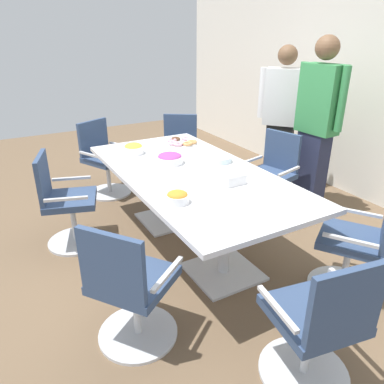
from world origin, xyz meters
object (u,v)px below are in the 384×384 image
at_px(snack_bowl_candy_mix, 170,158).
at_px(plate_stack, 220,159).
at_px(office_chair_6, 130,291).
at_px(snack_bowl_chips_yellow, 133,149).
at_px(office_chair_4, 104,162).
at_px(napkin_pile, 231,178).
at_px(person_standing_1, 317,124).
at_px(office_chair_3, 179,155).
at_px(office_chair_1, 358,247).
at_px(office_chair_2, 271,179).
at_px(snack_bowl_chips_orange, 177,197).
at_px(office_chair_0, 318,329).
at_px(donut_platter, 182,142).
at_px(conference_table, 192,185).
at_px(office_chair_5, 65,205).
at_px(person_standing_0, 282,118).

relative_size(snack_bowl_candy_mix, plate_stack, 1.12).
distance_m(office_chair_6, snack_bowl_chips_yellow, 1.81).
bearing_deg(office_chair_4, napkin_pile, 78.56).
relative_size(office_chair_6, napkin_pile, 4.84).
bearing_deg(napkin_pile, person_standing_1, 107.12).
bearing_deg(office_chair_3, snack_bowl_chips_yellow, 71.19).
xyz_separation_m(office_chair_1, office_chair_2, (-1.40, 0.34, 0.00)).
xyz_separation_m(snack_bowl_chips_yellow, snack_bowl_chips_orange, (1.26, -0.14, -0.01)).
bearing_deg(napkin_pile, office_chair_0, -13.08).
height_order(snack_bowl_chips_yellow, plate_stack, snack_bowl_chips_yellow).
height_order(office_chair_2, snack_bowl_candy_mix, office_chair_2).
distance_m(office_chair_4, person_standing_1, 2.55).
xyz_separation_m(snack_bowl_chips_orange, donut_platter, (-1.34, 0.75, -0.02)).
relative_size(person_standing_1, plate_stack, 8.13).
relative_size(snack_bowl_chips_yellow, snack_bowl_candy_mix, 0.80).
bearing_deg(conference_table, office_chair_6, -47.02).
xyz_separation_m(office_chair_4, office_chair_5, (1.02, -0.69, 0.00)).
distance_m(office_chair_3, person_standing_1, 1.78).
bearing_deg(office_chair_4, person_standing_1, 115.29).
relative_size(conference_table, office_chair_3, 2.64).
bearing_deg(snack_bowl_candy_mix, office_chair_6, -36.35).
xyz_separation_m(office_chair_5, snack_bowl_candy_mix, (0.29, 0.96, 0.39)).
relative_size(person_standing_1, snack_bowl_candy_mix, 7.27).
xyz_separation_m(office_chair_3, napkin_pile, (1.81, -0.45, 0.39)).
distance_m(office_chair_1, napkin_pile, 1.11).
xyz_separation_m(office_chair_5, napkin_pile, (0.98, 1.19, 0.39)).
bearing_deg(snack_bowl_chips_orange, office_chair_1, 57.97).
relative_size(office_chair_0, snack_bowl_chips_yellow, 4.41).
bearing_deg(office_chair_5, office_chair_0, 39.20).
bearing_deg(office_chair_0, snack_bowl_chips_yellow, 102.22).
bearing_deg(conference_table, plate_stack, 106.49).
distance_m(snack_bowl_candy_mix, snack_bowl_chips_orange, 0.88).
bearing_deg(office_chair_2, conference_table, 84.56).
bearing_deg(office_chair_6, office_chair_0, 8.16).
bearing_deg(donut_platter, office_chair_5, -80.23).
height_order(office_chair_2, office_chair_3, same).
xyz_separation_m(office_chair_0, office_chair_4, (-3.31, -0.20, 0.00)).
relative_size(snack_bowl_candy_mix, donut_platter, 0.74).
relative_size(office_chair_1, donut_platter, 2.60).
bearing_deg(office_chair_3, office_chair_6, 89.79).
xyz_separation_m(donut_platter, plate_stack, (0.72, 0.03, 0.01)).
bearing_deg(napkin_pile, snack_bowl_candy_mix, -161.98).
xyz_separation_m(office_chair_1, office_chair_6, (-0.36, -1.70, 0.00)).
distance_m(conference_table, office_chair_6, 1.31).
height_order(office_chair_2, person_standing_0, person_standing_0).
bearing_deg(office_chair_4, conference_table, 76.64).
distance_m(person_standing_0, person_standing_1, 0.66).
xyz_separation_m(conference_table, snack_bowl_chips_yellow, (-0.75, -0.27, 0.18)).
height_order(office_chair_6, person_standing_0, person_standing_0).
height_order(snack_bowl_chips_orange, donut_platter, snack_bowl_chips_orange).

